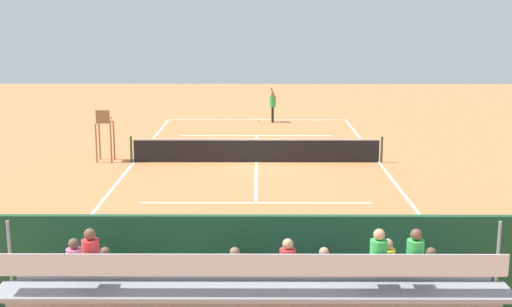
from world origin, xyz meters
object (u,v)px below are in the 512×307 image
object	(u,v)px
bleacher_stand	(257,289)
tennis_racket	(258,120)
equipment_bag	(310,287)
tennis_ball_near	(301,129)
umpire_chair	(104,130)
tennis_player	(273,104)
tennis_net	(256,150)
courtside_bench	(387,269)

from	to	relation	value
bleacher_stand	tennis_racket	distance (m)	26.28
equipment_bag	tennis_ball_near	world-z (taller)	equipment_bag
umpire_chair	tennis_player	bearing A→B (deg)	-125.14
tennis_net	bleacher_stand	distance (m)	15.36
bleacher_stand	equipment_bag	world-z (taller)	bleacher_stand
tennis_net	equipment_bag	distance (m)	13.46
umpire_chair	tennis_player	distance (m)	12.27
bleacher_stand	umpire_chair	world-z (taller)	bleacher_stand
umpire_chair	tennis_net	bearing A→B (deg)	178.38
bleacher_stand	tennis_racket	xyz separation A→B (m)	(0.02, -26.27, -0.95)
tennis_net	courtside_bench	distance (m)	13.59
tennis_net	tennis_racket	size ratio (longest dim) A/B	17.57
equipment_bag	tennis_ball_near	size ratio (longest dim) A/B	13.64
tennis_player	bleacher_stand	bearing A→B (deg)	88.19
bleacher_stand	tennis_racket	bearing A→B (deg)	-89.95
tennis_net	tennis_ball_near	bearing A→B (deg)	-106.64
bleacher_stand	equipment_bag	distance (m)	2.40
tennis_net	equipment_bag	world-z (taller)	tennis_net
bleacher_stand	umpire_chair	xyz separation A→B (m)	(6.26, -15.53, 0.35)
bleacher_stand	tennis_racket	size ratio (longest dim) A/B	15.46
courtside_bench	tennis_racket	distance (m)	24.36
tennis_ball_near	tennis_net	bearing A→B (deg)	73.36
umpire_chair	courtside_bench	world-z (taller)	umpire_chair
umpire_chair	tennis_racket	world-z (taller)	umpire_chair
umpire_chair	courtside_bench	size ratio (longest dim) A/B	1.19
bleacher_stand	tennis_player	bearing A→B (deg)	-91.81
umpire_chair	equipment_bag	xyz separation A→B (m)	(-7.41, 13.58, -1.13)
courtside_bench	equipment_bag	xyz separation A→B (m)	(1.69, 0.13, -0.38)
courtside_bench	tennis_ball_near	xyz separation A→B (m)	(0.61, -20.96, -0.53)
bleacher_stand	tennis_ball_near	world-z (taller)	bleacher_stand
tennis_racket	tennis_ball_near	size ratio (longest dim) A/B	8.88
courtside_bench	equipment_bag	world-z (taller)	courtside_bench
courtside_bench	tennis_ball_near	bearing A→B (deg)	-88.35
equipment_bag	tennis_player	xyz separation A→B (m)	(0.35, -23.61, 0.84)
umpire_chair	courtside_bench	xyz separation A→B (m)	(-9.10, 13.45, -0.76)
equipment_bag	tennis_racket	world-z (taller)	equipment_bag
tennis_net	umpire_chair	bearing A→B (deg)	-1.62
equipment_bag	tennis_player	bearing A→B (deg)	-89.16
tennis_net	tennis_racket	xyz separation A→B (m)	(-0.03, -10.91, -0.49)
equipment_bag	tennis_racket	bearing A→B (deg)	-87.23
tennis_net	tennis_ball_near	size ratio (longest dim) A/B	156.06
tennis_net	bleacher_stand	world-z (taller)	bleacher_stand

